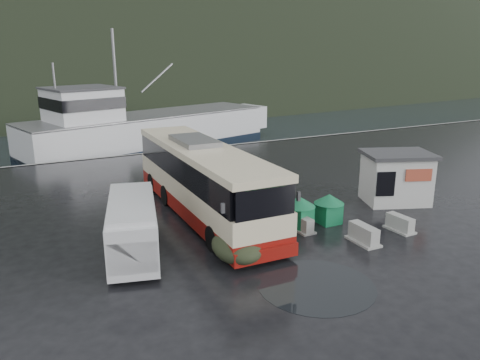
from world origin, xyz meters
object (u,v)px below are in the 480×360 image
white_van (134,254)px  fishing_trawler (150,136)px  dome_tent (238,258)px  ticket_kiosk (394,202)px  coach_bus (204,214)px  jersey_barrier_a (302,230)px  jersey_barrier_b (363,242)px  waste_bin_left (299,227)px  jersey_barrier_c (399,230)px  waste_bin_right (328,223)px

white_van → fishing_trawler: (8.48, 26.59, 0.00)m
dome_tent → ticket_kiosk: ticket_kiosk is taller
fishing_trawler → dome_tent: bearing=-115.2°
dome_tent → coach_bus: bearing=81.9°
jersey_barrier_a → white_van: bearing=172.9°
white_van → fishing_trawler: fishing_trawler is taller
white_van → jersey_barrier_b: (9.39, -3.39, 0.00)m
white_van → jersey_barrier_a: size_ratio=4.05×
white_van → waste_bin_left: size_ratio=3.73×
jersey_barrier_c → waste_bin_left: bearing=147.8°
coach_bus → dome_tent: (-0.79, -5.58, 0.00)m
white_van → jersey_barrier_c: 12.27m
jersey_barrier_a → dome_tent: bearing=-161.5°
fishing_trawler → coach_bus: bearing=-115.5°
white_van → waste_bin_left: bearing=10.5°
waste_bin_right → jersey_barrier_a: bearing=-171.2°
white_van → ticket_kiosk: 14.81m
dome_tent → fishing_trawler: fishing_trawler is taller
waste_bin_left → ticket_kiosk: bearing=6.7°
white_van → waste_bin_right: (9.50, -0.70, 0.00)m
coach_bus → fishing_trawler: (3.98, 23.34, 0.00)m
coach_bus → waste_bin_left: 5.07m
waste_bin_left → dome_tent: size_ratio=0.52×
waste_bin_right → jersey_barrier_a: waste_bin_right is taller
dome_tent → jersey_barrier_a: bearing=18.5°
coach_bus → white_van: 5.55m
coach_bus → jersey_barrier_c: (7.39, -6.31, 0.00)m
ticket_kiosk → jersey_barrier_c: (-2.93, -3.34, 0.00)m
waste_bin_left → jersey_barrier_a: bearing=-105.1°
waste_bin_right → jersey_barrier_a: 1.76m
white_van → ticket_kiosk: size_ratio=1.58×
white_van → jersey_barrier_c: white_van is taller
coach_bus → jersey_barrier_a: 5.33m
white_van → fishing_trawler: bearing=86.7°
dome_tent → ticket_kiosk: 11.41m
dome_tent → jersey_barrier_a: (4.06, 1.36, 0.00)m
jersey_barrier_a → fishing_trawler: 27.57m
ticket_kiosk → jersey_barrier_c: ticket_kiosk is taller
waste_bin_right → dome_tent: size_ratio=0.49×
coach_bus → waste_bin_right: (5.01, -3.95, 0.00)m
coach_bus → jersey_barrier_c: 9.72m
waste_bin_left → waste_bin_right: waste_bin_left is taller
ticket_kiosk → fishing_trawler: (-6.33, 26.31, 0.00)m
coach_bus → ticket_kiosk: size_ratio=3.73×
coach_bus → waste_bin_left: size_ratio=8.80×
coach_bus → dome_tent: size_ratio=4.53×
coach_bus → waste_bin_right: coach_bus is taller
dome_tent → jersey_barrier_a: 4.28m
jersey_barrier_c → fishing_trawler: fishing_trawler is taller
coach_bus → jersey_barrier_a: (3.26, -4.22, 0.00)m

